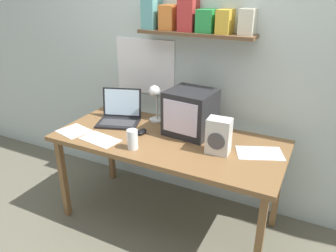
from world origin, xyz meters
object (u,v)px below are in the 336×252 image
(computer_mouse, at_px, (142,132))
(printed_handout, at_px, (74,131))
(laptop, at_px, (120,114))
(open_notebook, at_px, (100,139))
(corner_desk, at_px, (168,146))
(crt_monitor, at_px, (191,112))
(space_heater, at_px, (219,136))
(desk_lamp, at_px, (155,99))
(loose_paper_near_laptop, at_px, (260,153))
(juice_glass, at_px, (133,140))

(computer_mouse, bearing_deg, printed_handout, -157.81)
(laptop, bearing_deg, open_notebook, -98.08)
(corner_desk, relative_size, crt_monitor, 4.64)
(open_notebook, bearing_deg, space_heater, 13.44)
(corner_desk, relative_size, open_notebook, 5.45)
(desk_lamp, relative_size, open_notebook, 1.03)
(space_heater, height_order, loose_paper_near_laptop, space_heater)
(laptop, distance_m, desk_lamp, 0.32)
(computer_mouse, bearing_deg, loose_paper_near_laptop, 5.64)
(computer_mouse, height_order, printed_handout, computer_mouse)
(corner_desk, distance_m, laptop, 0.53)
(corner_desk, bearing_deg, loose_paper_near_laptop, 6.40)
(desk_lamp, height_order, space_heater, desk_lamp)
(printed_handout, height_order, loose_paper_near_laptop, same)
(crt_monitor, height_order, space_heater, crt_monitor)
(corner_desk, bearing_deg, computer_mouse, -176.67)
(laptop, distance_m, open_notebook, 0.37)
(space_heater, bearing_deg, desk_lamp, 154.09)
(juice_glass, distance_m, computer_mouse, 0.25)
(computer_mouse, bearing_deg, desk_lamp, 92.59)
(crt_monitor, bearing_deg, desk_lamp, 175.60)
(desk_lamp, relative_size, printed_handout, 1.20)
(laptop, height_order, desk_lamp, desk_lamp)
(computer_mouse, bearing_deg, corner_desk, 3.33)
(desk_lamp, height_order, printed_handout, desk_lamp)
(printed_handout, bearing_deg, computer_mouse, 22.19)
(corner_desk, height_order, computer_mouse, computer_mouse)
(crt_monitor, height_order, laptop, crt_monitor)
(corner_desk, relative_size, printed_handout, 6.37)
(open_notebook, xyz_separation_m, printed_handout, (-0.27, 0.03, -0.00))
(juice_glass, bearing_deg, open_notebook, 178.12)
(space_heater, height_order, computer_mouse, space_heater)
(crt_monitor, distance_m, loose_paper_near_laptop, 0.58)
(crt_monitor, distance_m, printed_handout, 0.90)
(loose_paper_near_laptop, bearing_deg, space_heater, -155.89)
(laptop, height_order, space_heater, laptop)
(laptop, distance_m, space_heater, 0.91)
(space_heater, relative_size, printed_handout, 0.93)
(crt_monitor, relative_size, laptop, 0.91)
(corner_desk, bearing_deg, desk_lamp, 135.16)
(corner_desk, xyz_separation_m, open_notebook, (-0.43, -0.24, 0.06))
(corner_desk, xyz_separation_m, space_heater, (0.39, -0.04, 0.18))
(loose_paper_near_laptop, bearing_deg, open_notebook, -163.92)
(crt_monitor, relative_size, open_notebook, 1.17)
(desk_lamp, height_order, loose_paper_near_laptop, desk_lamp)
(corner_desk, height_order, desk_lamp, desk_lamp)
(juice_glass, relative_size, open_notebook, 0.45)
(crt_monitor, distance_m, laptop, 0.61)
(crt_monitor, xyz_separation_m, juice_glass, (-0.25, -0.41, -0.10))
(open_notebook, bearing_deg, loose_paper_near_laptop, 16.08)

